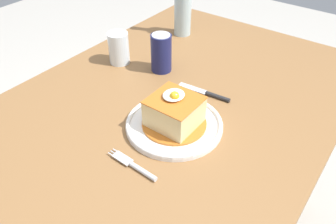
# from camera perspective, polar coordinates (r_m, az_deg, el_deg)

# --- Properties ---
(dining_table) EXTENTS (1.28, 0.86, 0.75)m
(dining_table) POSITION_cam_1_polar(r_m,az_deg,el_deg) (1.03, -0.01, -3.64)
(dining_table) COLOR olive
(dining_table) RESTS_ON ground_plane
(main_plate) EXTENTS (0.25, 0.25, 0.02)m
(main_plate) POSITION_cam_1_polar(r_m,az_deg,el_deg) (0.87, 1.06, -2.08)
(main_plate) COLOR white
(main_plate) RESTS_ON dining_table
(sandwich_meal) EXTENTS (0.17, 0.17, 0.10)m
(sandwich_meal) POSITION_cam_1_polar(r_m,az_deg,el_deg) (0.85, 1.08, -0.03)
(sandwich_meal) COLOR #C66B23
(sandwich_meal) RESTS_ON main_plate
(fork) EXTENTS (0.02, 0.14, 0.01)m
(fork) POSITION_cam_1_polar(r_m,az_deg,el_deg) (0.77, -5.40, -9.27)
(fork) COLOR silver
(fork) RESTS_ON dining_table
(knife) EXTENTS (0.03, 0.17, 0.01)m
(knife) POSITION_cam_1_polar(r_m,az_deg,el_deg) (0.99, 7.19, 3.01)
(knife) COLOR #262628
(knife) RESTS_ON dining_table
(soda_can) EXTENTS (0.07, 0.07, 0.12)m
(soda_can) POSITION_cam_1_polar(r_m,az_deg,el_deg) (1.08, -1.16, 9.98)
(soda_can) COLOR #191E51
(soda_can) RESTS_ON dining_table
(beer_bottle_clear) EXTENTS (0.06, 0.06, 0.27)m
(beer_bottle_clear) POSITION_cam_1_polar(r_m,az_deg,el_deg) (1.31, 2.53, 17.06)
(beer_bottle_clear) COLOR #ADC6CC
(beer_bottle_clear) RESTS_ON dining_table
(drinking_glass) EXTENTS (0.07, 0.07, 0.10)m
(drinking_glass) POSITION_cam_1_polar(r_m,az_deg,el_deg) (1.14, -8.30, 10.36)
(drinking_glass) COLOR silver
(drinking_glass) RESTS_ON dining_table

